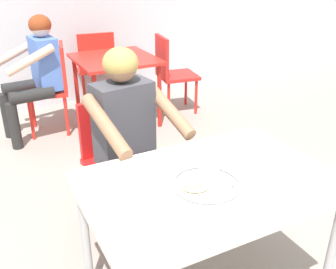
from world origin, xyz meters
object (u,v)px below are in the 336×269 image
drinking_cup (263,163)px  chair_red_far (96,63)px  diner_foreground (132,133)px  table_background_red (115,66)px  patron_background (36,67)px  chair_foreground (117,153)px  thali_tray (207,184)px  chair_red_left (54,83)px  chair_red_right (171,70)px  table_foreground (208,196)px

drinking_cup → chair_red_far: 3.22m
diner_foreground → table_background_red: (0.57, 1.84, -0.12)m
patron_background → chair_foreground: bearing=-82.9°
drinking_cup → thali_tray: bearing=175.2°
chair_red_far → thali_tray: bearing=-98.7°
drinking_cup → patron_background: patron_background is taller
chair_foreground → patron_background: bearing=97.1°
thali_tray → patron_background: size_ratio=0.27×
chair_red_left → chair_red_right: bearing=-3.0°
drinking_cup → chair_red_right: chair_red_right is taller
thali_tray → chair_red_right: bearing=65.7°
diner_foreground → table_foreground: bearing=-81.7°
table_background_red → patron_background: bearing=-179.4°
diner_foreground → table_background_red: bearing=72.8°
table_foreground → chair_foreground: chair_foreground is taller
chair_foreground → diner_foreground: size_ratio=0.69×
chair_foreground → chair_red_right: size_ratio=0.97×
chair_foreground → patron_background: (-0.20, 1.61, 0.21)m
chair_foreground → table_background_red: size_ratio=1.03×
chair_red_left → chair_red_far: (0.62, 0.59, -0.02)m
thali_tray → patron_background: patron_background is taller
table_background_red → chair_red_far: (-0.01, 0.63, -0.12)m
diner_foreground → chair_red_far: size_ratio=1.41×
drinking_cup → table_background_red: 2.59m
table_foreground → thali_tray: bearing=-133.7°
table_foreground → drinking_cup: bearing=-11.4°
thali_tray → patron_background: 2.56m
chair_red_right → chair_red_far: chair_red_right is taller
drinking_cup → chair_red_right: 2.70m
table_background_red → table_foreground: bearing=-100.6°
thali_tray → table_background_red: bearing=78.9°
thali_tray → drinking_cup: bearing=-4.8°
table_foreground → patron_background: 2.53m
table_foreground → chair_red_left: chair_red_left is taller
thali_tray → drinking_cup: size_ratio=2.95×
table_foreground → chair_red_right: (1.11, 2.49, -0.17)m
patron_background → table_foreground: bearing=-82.7°
thali_tray → chair_foreground: size_ratio=0.37×
table_background_red → chair_red_right: bearing=-2.7°
diner_foreground → chair_red_right: size_ratio=1.40×
drinking_cup → chair_red_left: bearing=99.4°
chair_red_left → thali_tray: bearing=-87.0°
drinking_cup → chair_foreground: bearing=112.3°
diner_foreground → chair_red_far: diner_foreground is taller
chair_red_left → table_background_red: bearing=-3.3°
table_foreground → patron_background: size_ratio=0.97×
diner_foreground → table_background_red: 1.93m
chair_red_right → thali_tray: bearing=-114.3°
chair_red_left → chair_red_far: bearing=43.7°
thali_tray → table_background_red: (0.50, 2.55, -0.14)m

